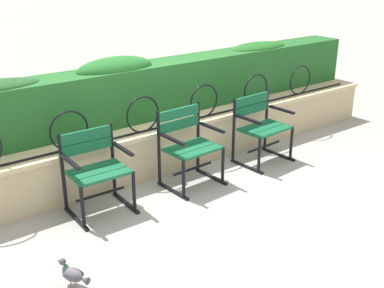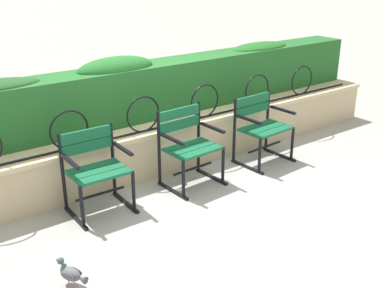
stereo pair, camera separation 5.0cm
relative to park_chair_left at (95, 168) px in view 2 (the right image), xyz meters
name	(u,v)px [view 2 (the right image)]	position (x,y,z in m)	size (l,w,h in m)	color
ground_plane	(197,193)	(1.01, -0.34, -0.45)	(60.00, 60.00, 0.00)	#9E9E99
stone_wall	(158,148)	(1.01, 0.43, -0.17)	(7.15, 0.41, 0.56)	#C6B289
iron_arch_fence	(146,116)	(0.81, 0.35, 0.29)	(6.61, 0.02, 0.42)	black
hedge_row	(138,89)	(1.00, 0.84, 0.46)	(7.01, 0.47, 0.78)	#236028
park_chair_left	(95,168)	(0.00, 0.00, 0.00)	(0.60, 0.53, 0.82)	#145B38
park_chair_centre	(188,144)	(1.10, -0.06, 0.01)	(0.63, 0.55, 0.87)	#145B38
park_chair_right	(261,126)	(2.20, -0.07, 0.00)	(0.67, 0.56, 0.82)	#145B38
pigeon_near_chairs	(71,273)	(-0.71, -1.00, -0.34)	(0.18, 0.28, 0.22)	#5B5B66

